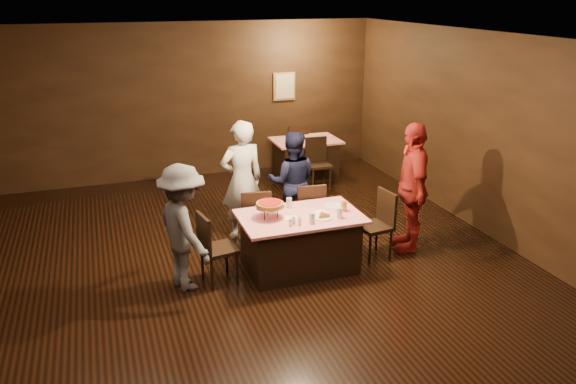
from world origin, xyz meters
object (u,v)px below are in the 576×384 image
(chair_back_far, at_px, (295,147))
(glass_amber, at_px, (344,206))
(main_table, at_px, (300,242))
(chair_back_near, at_px, (319,164))
(chair_far_right, at_px, (308,212))
(pizza_stand, at_px, (270,205))
(glass_front_right, at_px, (340,213))
(glass_front_left, at_px, (312,218))
(diner_white_jacket, at_px, (242,180))
(glass_back, at_px, (289,203))
(chair_end_left, at_px, (219,248))
(chair_far_left, at_px, (256,219))
(diner_grey_knit, at_px, (184,228))
(plate_empty, at_px, (334,206))
(diner_navy_hoodie, at_px, (292,182))
(diner_red_shirt, at_px, (412,187))
(chair_end_right, at_px, (374,225))
(back_table, at_px, (306,158))

(chair_back_far, height_order, glass_amber, chair_back_far)
(main_table, xyz_separation_m, chair_back_near, (1.47, 2.94, 0.09))
(chair_far_right, height_order, pizza_stand, pizza_stand)
(pizza_stand, distance_m, glass_front_right, 0.91)
(chair_back_near, bearing_deg, glass_front_left, -110.87)
(chair_far_right, xyz_separation_m, diner_white_jacket, (-0.85, 0.53, 0.42))
(main_table, xyz_separation_m, glass_back, (-0.05, 0.30, 0.46))
(diner_white_jacket, bearing_deg, chair_end_left, 57.13)
(glass_back, bearing_deg, diner_white_jacket, 112.14)
(chair_far_left, relative_size, glass_back, 6.79)
(diner_white_jacket, relative_size, glass_front_left, 12.85)
(main_table, height_order, glass_front_left, glass_front_left)
(chair_far_right, xyz_separation_m, glass_front_right, (0.05, -1.00, 0.37))
(pizza_stand, bearing_deg, chair_far_right, 41.19)
(diner_grey_knit, bearing_deg, plate_empty, -103.01)
(chair_far_left, relative_size, diner_grey_knit, 0.59)
(diner_navy_hoodie, height_order, diner_red_shirt, diner_red_shirt)
(chair_far_left, height_order, chair_end_left, same)
(chair_far_left, relative_size, chair_end_right, 1.00)
(chair_back_far, height_order, pizza_stand, pizza_stand)
(main_table, bearing_deg, chair_far_right, 61.93)
(diner_white_jacket, height_order, glass_back, diner_white_jacket)
(glass_back, bearing_deg, main_table, -80.54)
(diner_navy_hoodie, xyz_separation_m, glass_amber, (0.26, -1.32, 0.05))
(glass_front_left, bearing_deg, glass_front_right, 7.13)
(pizza_stand, distance_m, plate_empty, 0.97)
(chair_far_right, bearing_deg, chair_end_right, 138.05)
(back_table, height_order, chair_end_left, chair_end_left)
(plate_empty, bearing_deg, main_table, -164.74)
(diner_navy_hoodie, bearing_deg, diner_grey_knit, 52.80)
(chair_far_left, bearing_deg, diner_navy_hoodie, -134.27)
(chair_end_right, distance_m, plate_empty, 0.65)
(diner_grey_knit, bearing_deg, diner_red_shirt, -105.56)
(chair_far_right, xyz_separation_m, diner_navy_hoodie, (-0.06, 0.52, 0.31))
(diner_red_shirt, bearing_deg, chair_far_left, -88.46)
(back_table, height_order, plate_empty, plate_empty)
(chair_end_left, distance_m, diner_red_shirt, 2.85)
(diner_navy_hoodie, height_order, glass_amber, diner_navy_hoodie)
(chair_back_far, bearing_deg, diner_navy_hoodie, 69.60)
(back_table, relative_size, diner_grey_knit, 0.81)
(chair_far_left, xyz_separation_m, diner_white_jacket, (-0.05, 0.53, 0.42))
(back_table, bearing_deg, diner_white_jacket, -128.94)
(diner_grey_knit, bearing_deg, chair_end_left, -107.40)
(chair_far_left, xyz_separation_m, chair_back_far, (1.87, 3.49, 0.00))
(diner_white_jacket, height_order, plate_empty, diner_white_jacket)
(chair_end_left, bearing_deg, chair_back_far, -40.96)
(chair_far_right, relative_size, glass_amber, 6.79)
(chair_back_near, bearing_deg, glass_back, -117.12)
(chair_back_near, xyz_separation_m, glass_back, (-1.52, -2.64, 0.37))
(chair_end_right, xyz_separation_m, chair_back_far, (0.37, 4.24, 0.00))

